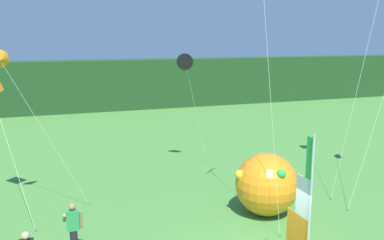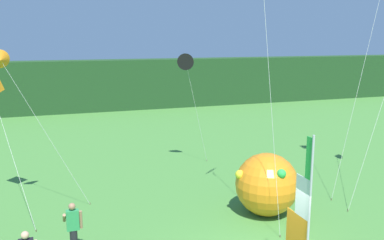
{
  "view_description": "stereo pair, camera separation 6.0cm",
  "coord_description": "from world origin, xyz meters",
  "px_view_note": "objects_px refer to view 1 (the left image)",
  "views": [
    {
      "loc": [
        -5.1,
        -9.13,
        6.37
      ],
      "look_at": [
        -0.86,
        3.15,
        3.78
      ],
      "focal_mm": 39.11,
      "sensor_mm": 36.0,
      "label": 1
    },
    {
      "loc": [
        -5.04,
        -9.15,
        6.37
      ],
      "look_at": [
        -0.86,
        3.15,
        3.78
      ],
      "focal_mm": 39.11,
      "sensor_mm": 36.0,
      "label": 2
    }
  ],
  "objects_px": {
    "person_near_banner": "(73,228)",
    "kite_black_delta_2": "(185,62)",
    "banner_flag": "(303,212)",
    "kite_orange_delta_1": "(0,61)",
    "inflatable_balloon": "(266,184)"
  },
  "relations": [
    {
      "from": "kite_orange_delta_1",
      "to": "banner_flag",
      "type": "bearing_deg",
      "value": -42.78
    },
    {
      "from": "banner_flag",
      "to": "kite_orange_delta_1",
      "type": "bearing_deg",
      "value": 137.22
    },
    {
      "from": "kite_black_delta_2",
      "to": "banner_flag",
      "type": "bearing_deg",
      "value": -91.07
    },
    {
      "from": "banner_flag",
      "to": "inflatable_balloon",
      "type": "bearing_deg",
      "value": 73.01
    },
    {
      "from": "kite_black_delta_2",
      "to": "inflatable_balloon",
      "type": "bearing_deg",
      "value": -80.19
    },
    {
      "from": "person_near_banner",
      "to": "kite_orange_delta_1",
      "type": "relative_size",
      "value": 0.28
    },
    {
      "from": "person_near_banner",
      "to": "kite_orange_delta_1",
      "type": "distance_m",
      "value": 6.22
    },
    {
      "from": "kite_orange_delta_1",
      "to": "inflatable_balloon",
      "type": "bearing_deg",
      "value": -17.71
    },
    {
      "from": "person_near_banner",
      "to": "inflatable_balloon",
      "type": "height_order",
      "value": "inflatable_balloon"
    },
    {
      "from": "banner_flag",
      "to": "kite_orange_delta_1",
      "type": "xyz_separation_m",
      "value": [
        -7.45,
        6.9,
        3.64
      ]
    },
    {
      "from": "banner_flag",
      "to": "inflatable_balloon",
      "type": "relative_size",
      "value": 1.73
    },
    {
      "from": "banner_flag",
      "to": "person_near_banner",
      "type": "distance_m",
      "value": 6.54
    },
    {
      "from": "person_near_banner",
      "to": "kite_black_delta_2",
      "type": "xyz_separation_m",
      "value": [
        5.74,
        6.98,
        4.34
      ]
    },
    {
      "from": "person_near_banner",
      "to": "kite_black_delta_2",
      "type": "bearing_deg",
      "value": 50.53
    },
    {
      "from": "person_near_banner",
      "to": "banner_flag",
      "type": "bearing_deg",
      "value": -30.68
    }
  ]
}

